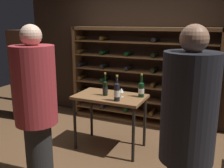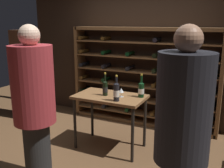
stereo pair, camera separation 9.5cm
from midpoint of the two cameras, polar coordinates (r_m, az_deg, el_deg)
The scene contains 11 objects.
ground_plane at distance 3.94m, azimuth -2.20°, elevation -15.27°, with size 9.21×9.21×0.00m, color brown.
back_wall at distance 4.97m, azimuth 6.05°, elevation 7.16°, with size 5.00×0.10×2.70m, color #332319.
wine_rack at distance 4.83m, azimuth 5.68°, elevation 1.45°, with size 2.78×0.32×1.81m.
tasting_table at distance 3.86m, azimuth -1.13°, elevation -4.02°, with size 1.04×0.62×0.84m.
person_guest_blue_shirt at distance 2.99m, azimuth -17.40°, elevation -4.01°, with size 0.47×0.47×1.88m.
person_guest_plum_blouse at distance 2.16m, azimuth 15.08°, elevation -10.31°, with size 0.43×0.43×1.89m.
display_cabinet at distance 5.33m, azimuth -19.17°, elevation 1.74°, with size 0.44×0.36×1.75m, color #4C2D1E.
wine_bottle_red_label at distance 3.75m, azimuth 5.77°, elevation -1.12°, with size 0.09×0.09×0.34m.
wine_bottle_black_capsule at distance 3.81m, azimuth -2.24°, elevation -0.83°, with size 0.08×0.08×0.34m.
wine_bottle_amber_reserve at distance 3.54m, azimuth 0.32°, elevation -1.67°, with size 0.08×0.08×0.36m.
wine_glass_stemmed_left at distance 3.74m, azimuth 1.37°, elevation -1.51°, with size 0.07×0.07×0.13m.
Camera 1 is at (1.52, -3.10, 1.91)m, focal length 41.32 mm.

